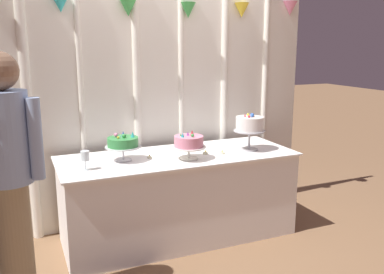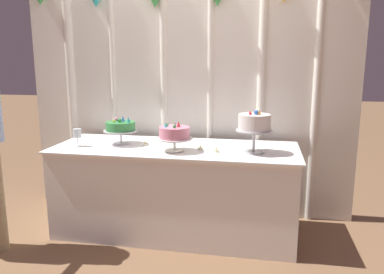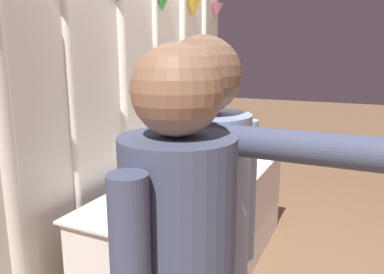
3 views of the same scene
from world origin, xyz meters
name	(u,v)px [view 3 (image 3 of 3)]	position (x,y,z in m)	size (l,w,h in m)	color
ground_plane	(212,274)	(0.00, 0.00, 0.00)	(24.00, 24.00, 0.00)	#846042
draped_curtain	(138,110)	(-0.02, 0.63, 1.27)	(3.27, 0.16, 2.45)	white
cake_table	(201,224)	(0.00, 0.10, 0.40)	(2.14, 0.82, 0.80)	white
cake_display_leftmost	(167,174)	(-0.50, 0.11, 0.95)	(0.31, 0.31, 0.25)	silver
cake_display_center	(223,158)	(0.03, -0.07, 0.94)	(0.30, 0.30, 0.26)	silver
cake_display_rightmost	(241,129)	(0.68, 0.01, 1.04)	(0.30, 0.30, 0.36)	#B2B2B7
wine_glass	(160,204)	(-0.85, -0.04, 0.91)	(0.07, 0.07, 0.16)	silver
tealight_far_left	(185,186)	(-0.27, 0.10, 0.81)	(0.04, 0.04, 0.03)	beige
tealight_near_left	(221,167)	(0.24, 0.03, 0.81)	(0.04, 0.04, 0.04)	beige
tealight_near_right	(233,163)	(0.38, -0.03, 0.81)	(0.05, 0.05, 0.04)	beige
guest_man_pink_jacket	(202,266)	(-1.40, -0.52, 0.98)	(0.43, 0.42, 1.74)	#9E8966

